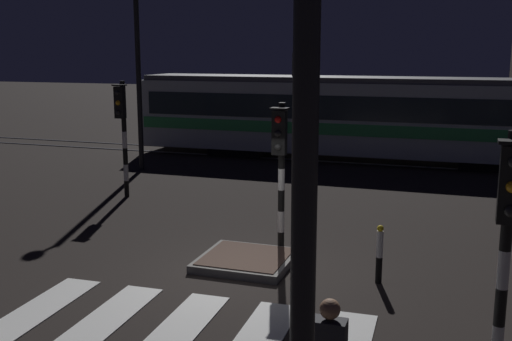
# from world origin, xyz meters

# --- Properties ---
(ground_plane) EXTENTS (120.00, 120.00, 0.00)m
(ground_plane) POSITION_xyz_m (0.00, 0.00, 0.00)
(ground_plane) COLOR black
(rail_near) EXTENTS (80.00, 0.12, 0.03)m
(rail_near) POSITION_xyz_m (0.00, 12.54, 0.01)
(rail_near) COLOR #59595E
(rail_near) RESTS_ON ground
(rail_far) EXTENTS (80.00, 0.12, 0.03)m
(rail_far) POSITION_xyz_m (0.00, 13.98, 0.01)
(rail_far) COLOR #59595E
(rail_far) RESTS_ON ground
(traffic_island) EXTENTS (1.81, 1.77, 0.18)m
(traffic_island) POSITION_xyz_m (-0.04, 0.65, 0.09)
(traffic_island) COLOR slate
(traffic_island) RESTS_ON ground
(traffic_light_corner_near_right) EXTENTS (0.36, 0.42, 3.34)m
(traffic_light_corner_near_right) POSITION_xyz_m (4.49, -2.97, 2.20)
(traffic_light_corner_near_right) COLOR black
(traffic_light_corner_near_right) RESTS_ON ground
(traffic_light_corner_far_left) EXTENTS (0.36, 0.42, 3.39)m
(traffic_light_corner_far_left) POSITION_xyz_m (-5.32, 4.91, 2.24)
(traffic_light_corner_far_left) COLOR black
(traffic_light_corner_far_left) RESTS_ON ground
(traffic_light_median_centre) EXTENTS (0.36, 0.42, 3.20)m
(traffic_light_median_centre) POSITION_xyz_m (0.42, 1.49, 2.11)
(traffic_light_median_centre) COLOR black
(traffic_light_median_centre) RESTS_ON ground
(street_lamp_trackside_left) EXTENTS (0.44, 1.21, 7.19)m
(street_lamp_trackside_left) POSITION_xyz_m (-6.97, 8.61, 4.56)
(street_lamp_trackside_left) COLOR black
(street_lamp_trackside_left) RESTS_ON ground
(tram) EXTENTS (17.90, 2.58, 4.15)m
(tram) POSITION_xyz_m (0.12, 13.26, 1.75)
(tram) COLOR #B2BCC1
(tram) RESTS_ON ground
(bollard_island_edge) EXTENTS (0.12, 0.12, 1.11)m
(bollard_island_edge) POSITION_xyz_m (2.62, 0.49, 0.56)
(bollard_island_edge) COLOR black
(bollard_island_edge) RESTS_ON ground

